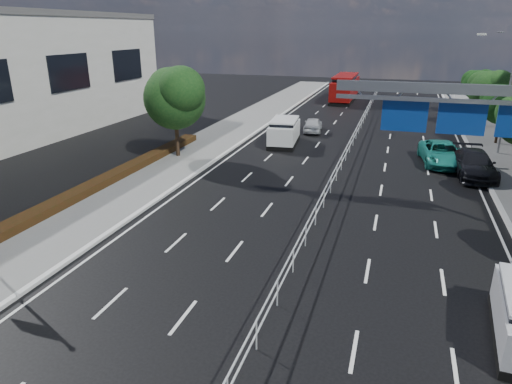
% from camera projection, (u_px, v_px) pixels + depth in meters
% --- Properties ---
extents(ground, '(160.00, 160.00, 0.00)m').
position_uv_depth(ground, '(264.00, 333.00, 14.36)').
color(ground, black).
rests_on(ground, ground).
extents(kerb_near, '(0.25, 140.00, 0.15)m').
position_uv_depth(kerb_near, '(31.00, 286.00, 16.88)').
color(kerb_near, silver).
rests_on(kerb_near, ground).
extents(median_fence, '(0.05, 85.00, 1.02)m').
position_uv_depth(median_fence, '(349.00, 148.00, 34.38)').
color(median_fence, silver).
rests_on(median_fence, ground).
extents(hedge_near, '(1.00, 36.00, 0.44)m').
position_uv_depth(hedge_near, '(35.00, 215.00, 22.49)').
color(hedge_near, black).
rests_on(hedge_near, sidewalk_near).
extents(overhead_gantry, '(10.24, 0.38, 7.45)m').
position_uv_depth(overhead_gantry, '(481.00, 113.00, 19.58)').
color(overhead_gantry, gray).
rests_on(overhead_gantry, ground).
extents(streetlight_far, '(2.78, 2.40, 9.00)m').
position_uv_depth(streetlight_far, '(506.00, 85.00, 32.97)').
color(streetlight_far, gray).
rests_on(streetlight_far, ground).
extents(near_tree_back, '(4.84, 4.51, 6.69)m').
position_uv_depth(near_tree_back, '(175.00, 95.00, 32.30)').
color(near_tree_back, black).
rests_on(near_tree_back, ground).
extents(far_tree_f, '(3.52, 3.28, 5.02)m').
position_uv_depth(far_tree_f, '(504.00, 102.00, 36.46)').
color(far_tree_f, black).
rests_on(far_tree_f, ground).
extents(far_tree_g, '(3.96, 3.69, 5.45)m').
position_uv_depth(far_tree_g, '(489.00, 88.00, 43.10)').
color(far_tree_g, black).
rests_on(far_tree_g, ground).
extents(far_tree_h, '(3.41, 3.18, 4.91)m').
position_uv_depth(far_tree_h, '(478.00, 83.00, 49.95)').
color(far_tree_h, black).
rests_on(far_tree_h, ground).
extents(white_minivan, '(2.58, 5.05, 2.11)m').
position_uv_depth(white_minivan, '(284.00, 132.00, 37.39)').
color(white_minivan, black).
rests_on(white_minivan, ground).
extents(red_bus, '(2.67, 11.08, 3.31)m').
position_uv_depth(red_bus, '(345.00, 87.00, 60.10)').
color(red_bus, black).
rests_on(red_bus, ground).
extents(near_car_silver, '(2.03, 4.10, 1.34)m').
position_uv_depth(near_car_silver, '(313.00, 125.00, 42.08)').
color(near_car_silver, '#B3B7BB').
rests_on(near_car_silver, ground).
extents(near_car_dark, '(2.10, 4.63, 1.47)m').
position_uv_depth(near_car_dark, '(343.00, 88.00, 67.44)').
color(near_car_dark, black).
rests_on(near_car_dark, ground).
extents(parked_car_teal, '(3.21, 5.83, 1.55)m').
position_uv_depth(parked_car_teal, '(442.00, 153.00, 32.01)').
color(parked_car_teal, '#1C8175').
rests_on(parked_car_teal, ground).
extents(parked_car_dark, '(2.67, 5.72, 1.62)m').
position_uv_depth(parked_car_dark, '(474.00, 164.00, 29.38)').
color(parked_car_dark, black).
rests_on(parked_car_dark, ground).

